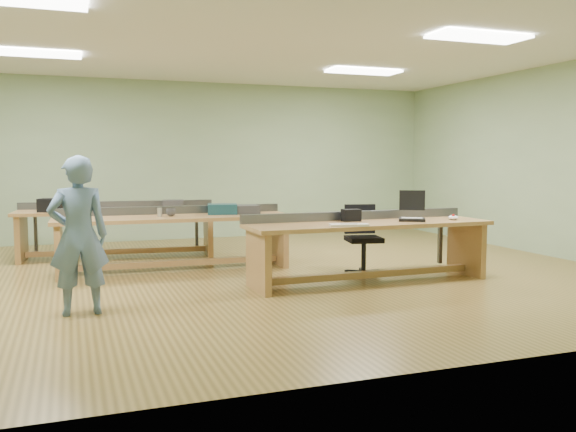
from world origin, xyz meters
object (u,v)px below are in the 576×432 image
object	(u,v)px
parts_bin_teal	(222,209)
laptop_base	(412,220)
camera_bag	(351,215)
drinks_can	(160,212)
person	(78,236)
parts_bin_grey	(243,209)
workbench_front	(368,237)
task_chair	(363,249)
mug	(171,212)
workbench_back	(118,222)
workbench_mid	(174,229)

from	to	relation	value
parts_bin_teal	laptop_base	bearing A→B (deg)	-41.45
camera_bag	drinks_can	bearing A→B (deg)	148.11
person	parts_bin_grey	bearing A→B (deg)	-139.93
workbench_front	person	xyz separation A→B (m)	(-3.41, -0.49, 0.22)
laptop_base	workbench_front	bearing A→B (deg)	-157.70
laptop_base	drinks_can	world-z (taller)	drinks_can
laptop_base	task_chair	distance (m)	0.80
mug	drinks_can	world-z (taller)	drinks_can
workbench_front	mug	bearing A→B (deg)	142.27
workbench_front	camera_bag	size ratio (longest dim) A/B	13.90
workbench_back	laptop_base	bearing A→B (deg)	-37.16
parts_bin_teal	drinks_can	xyz separation A→B (m)	(-0.90, -0.10, -0.01)
workbench_front	task_chair	world-z (taller)	task_chair
mug	drinks_can	xyz separation A→B (m)	(-0.15, -0.02, 0.01)
workbench_back	parts_bin_grey	world-z (taller)	parts_bin_grey
task_chair	drinks_can	bearing A→B (deg)	166.59
person	laptop_base	distance (m)	4.00
workbench_mid	camera_bag	world-z (taller)	camera_bag
parts_bin_grey	workbench_back	bearing A→B (deg)	140.10
workbench_front	workbench_back	size ratio (longest dim) A/B	1.02
task_chair	person	bearing A→B (deg)	-153.92
workbench_mid	drinks_can	distance (m)	0.32
parts_bin_grey	task_chair	bearing A→B (deg)	-42.99
laptop_base	parts_bin_grey	bearing A→B (deg)	164.57
person	mug	size ratio (longest dim) A/B	12.06
workbench_front	mug	size ratio (longest dim) A/B	24.01
workbench_back	laptop_base	distance (m)	4.59
mug	task_chair	bearing A→B (deg)	-26.40
laptop_base	camera_bag	world-z (taller)	camera_bag
person	workbench_back	bearing A→B (deg)	-103.65
workbench_back	laptop_base	xyz separation A→B (m)	(3.36, -3.12, 0.21)
drinks_can	person	bearing A→B (deg)	-117.24
workbench_front	parts_bin_teal	bearing A→B (deg)	129.11
workbench_front	person	world-z (taller)	person
mug	workbench_front	bearing A→B (deg)	-36.60
parts_bin_teal	mug	distance (m)	0.75
workbench_back	mug	distance (m)	1.57
laptop_base	parts_bin_grey	xyz separation A→B (m)	(-1.72, 1.75, 0.04)
workbench_front	laptop_base	world-z (taller)	workbench_front
workbench_mid	parts_bin_teal	world-z (taller)	parts_bin_teal
laptop_base	mug	bearing A→B (deg)	178.47
laptop_base	camera_bag	xyz separation A→B (m)	(-0.73, 0.24, 0.06)
workbench_front	drinks_can	world-z (taller)	drinks_can
parts_bin_teal	parts_bin_grey	size ratio (longest dim) A/B	0.93
workbench_front	drinks_can	bearing A→B (deg)	144.41
workbench_back	parts_bin_grey	bearing A→B (deg)	-34.14
workbench_back	parts_bin_grey	xyz separation A→B (m)	(1.64, -1.37, 0.25)
workbench_back	parts_bin_teal	bearing A→B (deg)	-39.23
drinks_can	parts_bin_grey	bearing A→B (deg)	3.44
task_chair	mug	bearing A→B (deg)	164.84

